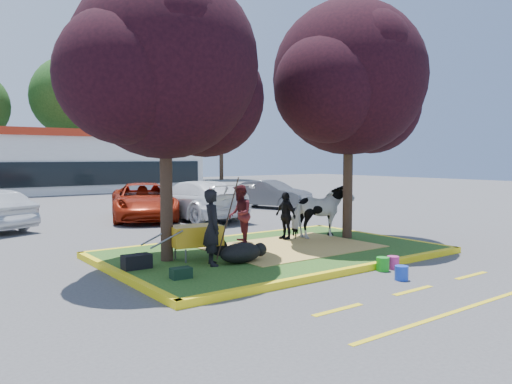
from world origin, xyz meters
TOP-DOWN VIEW (x-y plane):
  - ground at (0.00, 0.00)m, footprint 90.00×90.00m
  - median_island at (0.00, 0.00)m, footprint 8.00×5.00m
  - curb_near at (0.00, -2.58)m, footprint 8.30×0.16m
  - curb_far at (0.00, 2.58)m, footprint 8.30×0.16m
  - curb_left at (-4.08, 0.00)m, footprint 0.16×5.30m
  - curb_right at (4.08, 0.00)m, footprint 0.16×5.30m
  - straw_bedding at (0.60, 0.00)m, footprint 4.20×3.00m
  - tree_purple_left at (-2.78, 0.38)m, footprint 5.06×4.20m
  - tree_purple_right at (2.92, 0.18)m, footprint 5.30×4.40m
  - fire_lane_stripe_a at (-2.00, -4.20)m, footprint 1.10×0.12m
  - fire_lane_stripe_b at (0.00, -4.20)m, footprint 1.10×0.12m
  - fire_lane_stripe_c at (2.00, -4.20)m, footprint 1.10×0.12m
  - fire_lane_long at (0.00, -5.40)m, footprint 6.00×0.10m
  - retail_building at (2.00, 27.98)m, footprint 20.40×8.40m
  - treeline at (1.23, 37.61)m, footprint 46.58×7.80m
  - cow at (2.23, 0.59)m, footprint 1.91×1.01m
  - calf at (-1.59, -0.82)m, footprint 1.04×0.60m
  - handler at (-2.22, -0.64)m, footprint 0.58×0.70m
  - visitor_a at (-0.18, 1.27)m, footprint 0.94×0.98m
  - visitor_b at (1.23, 1.02)m, footprint 0.35×0.80m
  - wheelbarrow at (-2.17, 0.16)m, footprint 2.07×0.88m
  - gear_bag_dark at (-3.70, 0.01)m, footprint 0.60×0.34m
  - gear_bag_green at (-3.35, -1.30)m, footprint 0.41×0.28m
  - bucket_green at (0.84, -2.80)m, footprint 0.34×0.34m
  - bucket_pink at (1.19, -2.80)m, footprint 0.31×0.31m
  - bucket_blue at (0.49, -3.56)m, footprint 0.31×0.31m
  - car_red at (0.40, 8.97)m, footprint 4.07×5.76m
  - car_white at (2.08, 7.75)m, footprint 2.55×5.53m
  - car_grey at (7.31, 9.46)m, footprint 2.84×4.38m

SIDE VIEW (x-z plane):
  - ground at x=0.00m, z-range 0.00..0.00m
  - fire_lane_stripe_a at x=-2.00m, z-range 0.00..0.01m
  - fire_lane_stripe_b at x=0.00m, z-range 0.00..0.01m
  - fire_lane_stripe_c at x=2.00m, z-range 0.00..0.01m
  - fire_lane_long at x=0.00m, z-range 0.00..0.01m
  - median_island at x=0.00m, z-range 0.00..0.15m
  - curb_near at x=0.00m, z-range 0.00..0.15m
  - curb_far at x=0.00m, z-range 0.00..0.15m
  - curb_left at x=-4.08m, z-range 0.00..0.15m
  - curb_right at x=4.08m, z-range 0.00..0.15m
  - bucket_pink at x=1.19m, z-range 0.00..0.29m
  - bucket_blue at x=0.49m, z-range 0.00..0.29m
  - bucket_green at x=0.84m, z-range 0.00..0.30m
  - straw_bedding at x=0.60m, z-range 0.15..0.16m
  - gear_bag_green at x=-3.35m, z-range 0.15..0.36m
  - gear_bag_dark at x=-3.70m, z-range 0.15..0.45m
  - calf at x=-1.59m, z-range 0.15..0.60m
  - car_grey at x=7.31m, z-range 0.00..1.36m
  - wheelbarrow at x=-2.17m, z-range 0.30..1.08m
  - car_red at x=0.40m, z-range 0.00..1.46m
  - car_white at x=2.08m, z-range 0.00..1.57m
  - visitor_b at x=1.23m, z-range 0.15..1.51m
  - cow at x=2.23m, z-range 0.15..1.71m
  - visitor_a at x=-0.18m, z-range 0.15..1.75m
  - handler at x=-2.22m, z-range 0.15..1.81m
  - retail_building at x=2.00m, z-range 0.05..4.45m
  - tree_purple_left at x=-2.78m, z-range 1.10..7.61m
  - tree_purple_right at x=2.92m, z-range 1.15..7.97m
  - treeline at x=1.23m, z-range 0.42..15.05m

